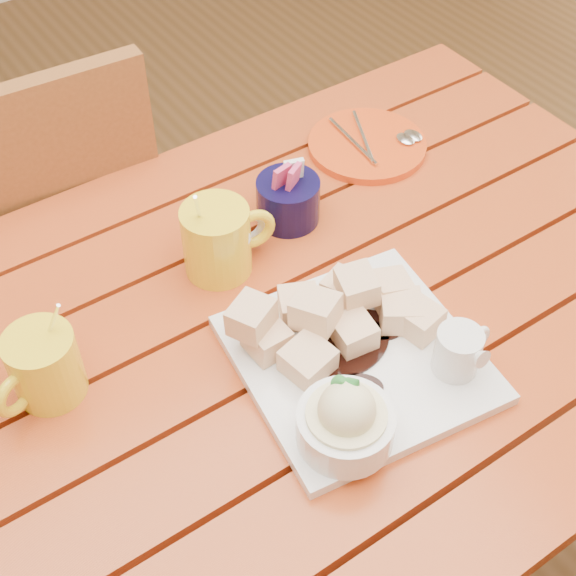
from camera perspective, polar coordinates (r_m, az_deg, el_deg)
ground at (r=1.65m, az=0.31°, el=-19.50°), size 5.00×5.00×0.00m
table at (r=1.09m, az=0.45°, el=-5.96°), size 1.20×0.79×0.75m
dessert_plate at (r=0.93m, az=4.78°, el=-5.19°), size 0.30×0.30×0.11m
coffee_mug_left at (r=0.95m, az=-17.02°, el=-5.34°), size 0.11×0.08×0.14m
coffee_mug_right at (r=1.04m, az=-4.95°, el=3.51°), size 0.13×0.09×0.15m
cream_pitcher at (r=1.06m, az=-4.39°, el=3.69°), size 0.09×0.08×0.08m
sugar_caddy at (r=1.12m, az=0.01°, el=6.32°), size 0.09×0.09×0.10m
orange_saucer at (r=1.27m, az=5.72°, el=10.11°), size 0.18×0.18×0.02m
chair_far at (r=1.47m, az=-17.95°, el=1.67°), size 0.46×0.46×0.93m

